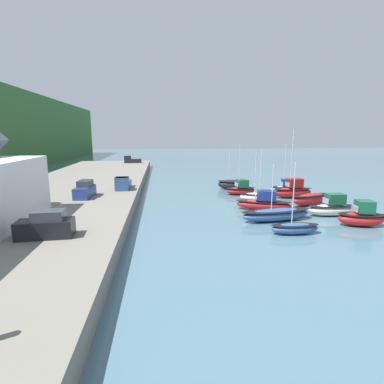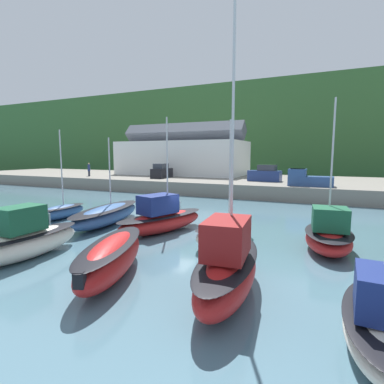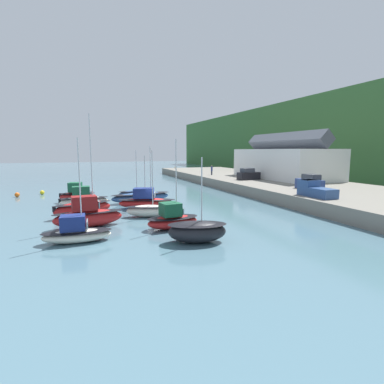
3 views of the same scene
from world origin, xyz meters
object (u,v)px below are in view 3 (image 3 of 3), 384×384
(moored_boat_8, at_px, (83,208))
(mooring_buoy_1, at_px, (42,192))
(person_on_quay, at_px, (212,170))
(dog_on_quay, at_px, (175,167))
(moored_boat_2, at_px, (146,201))
(parked_car_0, at_px, (310,183))
(moored_boat_0, at_px, (135,193))
(moored_boat_5, at_px, (197,231))
(pickup_truck_0, at_px, (314,189))
(mooring_buoy_0, at_px, (17,195))
(moored_boat_4, at_px, (172,219))
(moored_boat_10, at_px, (76,232))
(parked_car_1, at_px, (248,175))
(moored_boat_9, at_px, (88,215))
(moored_boat_3, at_px, (150,210))
(moored_boat_1, at_px, (141,197))
(moored_boat_6, at_px, (77,195))
(moored_boat_7, at_px, (83,200))

(moored_boat_8, height_order, mooring_buoy_1, moored_boat_8)
(person_on_quay, height_order, dog_on_quay, person_on_quay)
(moored_boat_2, bearing_deg, parked_car_0, 102.61)
(moored_boat_0, height_order, moored_boat_5, moored_boat_0)
(mooring_buoy_1, bearing_deg, pickup_truck_0, 51.54)
(mooring_buoy_0, bearing_deg, person_on_quay, 104.01)
(moored_boat_4, bearing_deg, pickup_truck_0, 91.96)
(moored_boat_10, bearing_deg, parked_car_1, 131.65)
(person_on_quay, bearing_deg, mooring_buoy_0, -75.99)
(moored_boat_9, relative_size, dog_on_quay, 12.53)
(moored_boat_0, bearing_deg, pickup_truck_0, 46.46)
(person_on_quay, height_order, mooring_buoy_1, person_on_quay)
(mooring_buoy_0, bearing_deg, dog_on_quay, 132.64)
(moored_boat_10, distance_m, mooring_buoy_1, 29.83)
(moored_boat_0, distance_m, moored_boat_5, 24.46)
(moored_boat_4, xyz_separation_m, person_on_quay, (-35.59, 19.97, 1.88))
(moored_boat_3, distance_m, pickup_truck_0, 19.72)
(moored_boat_1, distance_m, mooring_buoy_1, 18.80)
(moored_boat_2, height_order, moored_boat_10, moored_boat_10)
(moored_boat_2, xyz_separation_m, parked_car_1, (-12.90, 22.18, 1.65))
(moored_boat_3, relative_size, person_on_quay, 3.35)
(pickup_truck_0, xyz_separation_m, mooring_buoy_0, (-23.97, -35.48, -2.13))
(parked_car_1, bearing_deg, moored_boat_3, -56.53)
(moored_boat_0, relative_size, moored_boat_3, 1.00)
(moored_boat_1, distance_m, pickup_truck_0, 22.48)
(moored_boat_3, relative_size, moored_boat_6, 1.40)
(moored_boat_2, height_order, moored_boat_6, moored_boat_2)
(moored_boat_7, relative_size, mooring_buoy_1, 8.73)
(dog_on_quay, bearing_deg, moored_boat_4, 128.57)
(moored_boat_10, height_order, parked_car_0, moored_boat_10)
(moored_boat_3, bearing_deg, moored_boat_10, -29.48)
(moored_boat_8, relative_size, mooring_buoy_1, 9.60)
(moored_boat_5, height_order, person_on_quay, moored_boat_5)
(moored_boat_2, bearing_deg, parked_car_1, 138.85)
(moored_boat_0, distance_m, parked_car_1, 22.33)
(moored_boat_10, xyz_separation_m, person_on_quay, (-36.97, 28.21, 1.99))
(moored_boat_0, relative_size, mooring_buoy_1, 10.39)
(dog_on_quay, relative_size, mooring_buoy_0, 1.15)
(moored_boat_6, height_order, moored_boat_8, moored_boat_6)
(moored_boat_0, bearing_deg, moored_boat_3, -3.80)
(mooring_buoy_0, bearing_deg, moored_boat_10, 17.54)
(moored_boat_3, height_order, moored_boat_8, moored_boat_3)
(moored_boat_7, relative_size, person_on_quay, 2.80)
(moored_boat_5, height_order, moored_boat_6, moored_boat_5)
(moored_boat_1, distance_m, moored_boat_6, 8.79)
(moored_boat_6, bearing_deg, moored_boat_1, 82.22)
(person_on_quay, height_order, mooring_buoy_0, person_on_quay)
(moored_boat_0, xyz_separation_m, moored_boat_2, (9.54, -0.19, 0.33))
(moored_boat_2, height_order, moored_boat_7, moored_boat_2)
(moored_boat_7, bearing_deg, moored_boat_5, 23.46)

